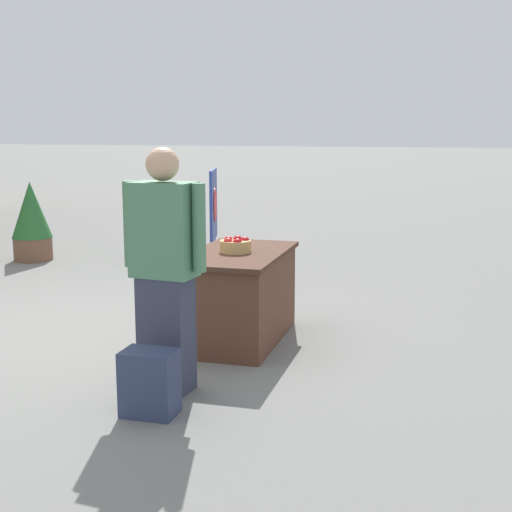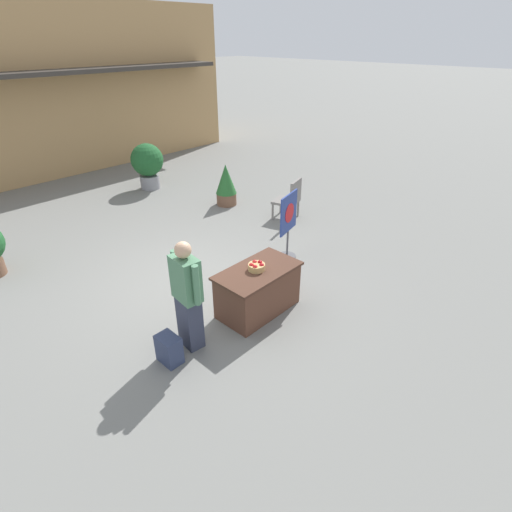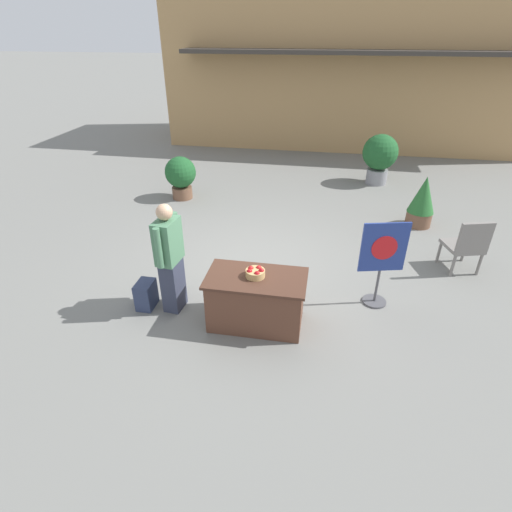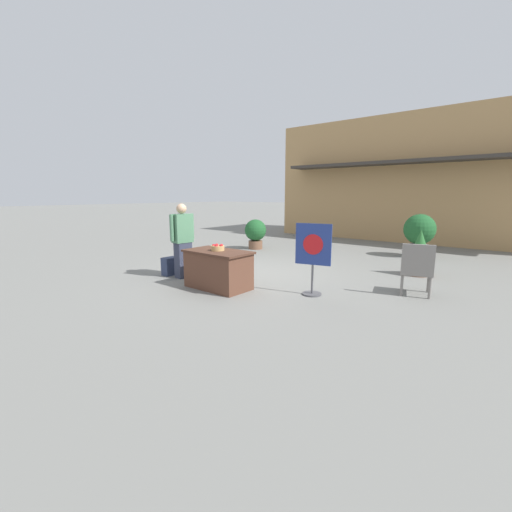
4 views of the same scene
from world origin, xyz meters
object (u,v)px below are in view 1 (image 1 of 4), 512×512
poster_board (214,223)px  potted_plant_near_right (32,221)px  apple_basket (235,245)px  person_visitor (165,270)px  patio_chair (167,222)px  backpack (150,383)px  display_table (238,296)px

poster_board → potted_plant_near_right: poster_board is taller
apple_basket → person_visitor: size_ratio=0.16×
patio_chair → potted_plant_near_right: (-0.41, 1.80, 0.01)m
person_visitor → patio_chair: size_ratio=1.69×
backpack → patio_chair: patio_chair is taller
person_visitor → backpack: (-0.43, -0.06, -0.64)m
display_table → apple_basket: size_ratio=5.20×
backpack → patio_chair: size_ratio=0.42×
poster_board → apple_basket: bearing=-80.0°
poster_board → patio_chair: size_ratio=1.36×
person_visitor → poster_board: (2.97, 0.65, -0.09)m
patio_chair → potted_plant_near_right: potted_plant_near_right is taller
backpack → display_table: bearing=-2.6°
person_visitor → display_table: bearing=0.0°
apple_basket → potted_plant_near_right: 4.71m
person_visitor → potted_plant_near_right: 5.47m
backpack → potted_plant_near_right: size_ratio=0.39×
display_table → potted_plant_near_right: bearing=53.2°
poster_board → patio_chair: bearing=113.7°
display_table → person_visitor: bearing=173.9°
display_table → patio_chair: (3.23, 1.97, 0.15)m
display_table → patio_chair: bearing=31.3°
display_table → patio_chair: size_ratio=1.38×
patio_chair → display_table: bearing=105.5°
apple_basket → poster_board: 1.89m
apple_basket → potted_plant_near_right: size_ratio=0.24×
potted_plant_near_right → poster_board: bearing=-110.4°
patio_chair → potted_plant_near_right: bearing=-3.0°
person_visitor → patio_chair: person_visitor is taller
display_table → backpack: display_table is taller
display_table → backpack: size_ratio=3.25×
apple_basket → backpack: (-1.68, 0.06, -0.62)m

